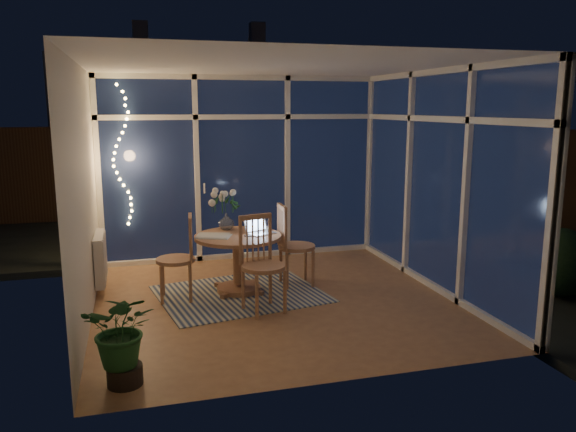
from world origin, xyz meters
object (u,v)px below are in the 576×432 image
object	(u,v)px
chair_left	(175,258)
laptop	(261,224)
chair_front	(264,264)
chair_right	(297,245)
dining_table	(238,264)
potted_plant	(123,339)
flower_vase	(226,221)

from	to	relation	value
chair_left	laptop	bearing A→B (deg)	100.37
laptop	chair_left	bearing A→B (deg)	159.42
chair_left	chair_front	bearing A→B (deg)	59.71
chair_front	laptop	world-z (taller)	chair_front
chair_front	laptop	xyz separation A→B (m)	(0.14, 0.72, 0.28)
laptop	chair_right	bearing A→B (deg)	-16.13
dining_table	chair_right	size ratio (longest dim) A/B	0.99
chair_left	chair_front	size ratio (longest dim) A/B	0.94
laptop	dining_table	bearing A→B (deg)	153.23
chair_left	potted_plant	world-z (taller)	chair_left
laptop	potted_plant	bearing A→B (deg)	-153.28
potted_plant	laptop	bearing A→B (deg)	52.02
laptop	potted_plant	distance (m)	2.58
dining_table	laptop	size ratio (longest dim) A/B	3.24
chair_right	potted_plant	bearing A→B (deg)	136.91
dining_table	chair_right	xyz separation A→B (m)	(0.74, 0.07, 0.17)
dining_table	flower_vase	size ratio (longest dim) A/B	4.84
laptop	flower_vase	distance (m)	0.50
dining_table	potted_plant	bearing A→B (deg)	-122.58
chair_left	chair_front	xyz separation A→B (m)	(0.87, -0.63, 0.03)
chair_right	flower_vase	world-z (taller)	chair_right
chair_right	laptop	distance (m)	0.55
dining_table	chair_right	bearing A→B (deg)	5.19
chair_right	flower_vase	size ratio (longest dim) A/B	4.89
chair_right	chair_front	size ratio (longest dim) A/B	0.98
potted_plant	chair_right	bearing A→B (deg)	45.77
chair_left	laptop	size ratio (longest dim) A/B	3.16
chair_right	chair_left	bearing A→B (deg)	97.25
chair_left	laptop	world-z (taller)	chair_left
flower_vase	laptop	bearing A→B (deg)	-44.09
flower_vase	potted_plant	distance (m)	2.67
dining_table	potted_plant	world-z (taller)	potted_plant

